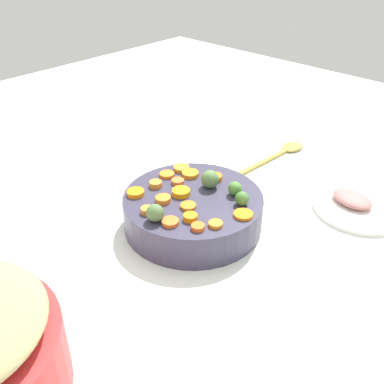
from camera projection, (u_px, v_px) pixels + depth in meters
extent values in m
cube|color=white|center=(188.00, 232.00, 0.96)|extent=(2.40, 2.40, 0.02)
cylinder|color=#3A364D|center=(192.00, 211.00, 0.95)|extent=(0.29, 0.29, 0.07)
cylinder|color=orange|center=(170.00, 222.00, 0.85)|extent=(0.05, 0.05, 0.01)
cylinder|color=orange|center=(190.00, 217.00, 0.86)|extent=(0.03, 0.03, 0.01)
cylinder|color=orange|center=(182.00, 168.00, 1.02)|extent=(0.04, 0.04, 0.01)
cylinder|color=orange|center=(243.00, 215.00, 0.87)|extent=(0.05, 0.05, 0.01)
cylinder|color=orange|center=(198.00, 227.00, 0.83)|extent=(0.03, 0.03, 0.01)
cylinder|color=orange|center=(188.00, 206.00, 0.90)|extent=(0.04, 0.04, 0.01)
cylinder|color=orange|center=(136.00, 193.00, 0.93)|extent=(0.04, 0.04, 0.01)
cylinder|color=orange|center=(190.00, 174.00, 1.00)|extent=(0.05, 0.05, 0.01)
cylinder|color=orange|center=(181.00, 192.00, 0.93)|extent=(0.05, 0.05, 0.01)
cylinder|color=orange|center=(167.00, 174.00, 1.00)|extent=(0.03, 0.03, 0.01)
cylinder|color=orange|center=(156.00, 184.00, 0.96)|extent=(0.04, 0.04, 0.01)
cylinder|color=orange|center=(216.00, 224.00, 0.84)|extent=(0.04, 0.04, 0.01)
cylinder|color=orange|center=(178.00, 181.00, 0.97)|extent=(0.03, 0.03, 0.01)
cylinder|color=orange|center=(215.00, 177.00, 0.99)|extent=(0.04, 0.04, 0.01)
cylinder|color=orange|center=(147.00, 210.00, 0.88)|extent=(0.03, 0.03, 0.01)
cylinder|color=orange|center=(163.00, 199.00, 0.91)|extent=(0.04, 0.04, 0.01)
sphere|color=#477A32|center=(242.00, 199.00, 0.90)|extent=(0.03, 0.03, 0.03)
sphere|color=#567A41|center=(210.00, 179.00, 0.95)|extent=(0.04, 0.04, 0.04)
sphere|color=#4C8737|center=(235.00, 189.00, 0.93)|extent=(0.03, 0.03, 0.03)
sphere|color=#527340|center=(155.00, 213.00, 0.85)|extent=(0.03, 0.03, 0.03)
cube|color=#A68F40|center=(255.00, 166.00, 1.18)|extent=(0.28, 0.03, 0.01)
ellipsoid|color=#A68F40|center=(292.00, 147.00, 1.27)|extent=(0.07, 0.05, 0.01)
cylinder|color=white|center=(359.00, 207.00, 1.02)|extent=(0.20, 0.20, 0.01)
ellipsoid|color=#BE736F|center=(352.00, 199.00, 1.02)|extent=(0.09, 0.11, 0.02)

